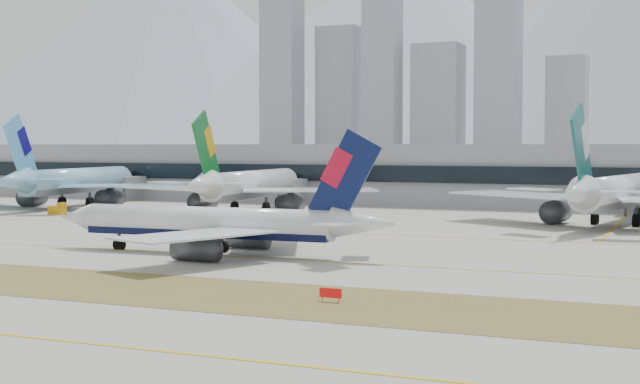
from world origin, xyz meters
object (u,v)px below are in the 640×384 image
at_px(terminal, 480,174).
at_px(widebody_cathay, 614,194).
at_px(taxiing_airliner, 218,224).
at_px(widebody_eva, 248,186).
at_px(widebody_korean, 73,183).

bearing_deg(terminal, widebody_cathay, -55.34).
height_order(taxiing_airliner, widebody_eva, widebody_eva).
xyz_separation_m(widebody_korean, widebody_cathay, (123.41, -2.25, -0.04)).
xyz_separation_m(taxiing_airliner, widebody_korean, (-78.12, 68.13, 1.73)).
bearing_deg(taxiing_airliner, widebody_korean, -42.40).
relative_size(taxiing_airliner, widebody_eva, 0.83).
xyz_separation_m(taxiing_airliner, widebody_eva, (-30.91, 67.87, 1.70)).
distance_m(widebody_korean, widebody_cathay, 123.43).
height_order(taxiing_airliner, terminal, taxiing_airliner).
bearing_deg(terminal, widebody_korean, -149.66).
distance_m(widebody_cathay, terminal, 64.49).
distance_m(widebody_eva, widebody_cathay, 76.23).
relative_size(widebody_cathay, terminal, 0.22).
xyz_separation_m(widebody_eva, terminal, (39.54, 51.03, 1.71)).
distance_m(taxiing_airliner, widebody_cathay, 79.96).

